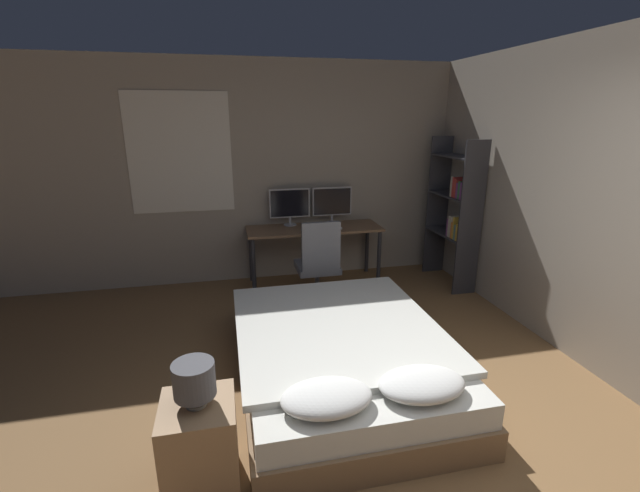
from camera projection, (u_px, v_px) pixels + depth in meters
The scene contains 12 objects.
wall_back at pixel (307, 173), 5.43m from camera, with size 12.00×0.08×2.70m.
wall_side_right at pixel (564, 198), 3.77m from camera, with size 0.06×12.00×2.70m.
bed at pixel (341, 357), 3.37m from camera, with size 1.58×2.10×0.53m.
nightstand at pixel (201, 448), 2.37m from camera, with size 0.40×0.41×0.57m.
bedside_lamp at pixel (194, 380), 2.24m from camera, with size 0.22×0.22×0.25m.
desk at pixel (314, 234), 5.31m from camera, with size 1.66×0.57×0.72m.
monitor_left at pixel (290, 205), 5.32m from camera, with size 0.51×0.16×0.46m.
monitor_right at pixel (332, 203), 5.43m from camera, with size 0.51×0.16×0.46m.
keyboard at pixel (317, 230), 5.12m from camera, with size 0.38×0.13×0.02m.
computer_mouse at pixel (340, 228), 5.17m from camera, with size 0.07×0.05×0.04m.
office_chair at pixel (318, 273), 4.66m from camera, with size 0.52×0.52×1.01m.
bookshelf at pixel (457, 208), 5.15m from camera, with size 0.30×0.82×1.80m.
Camera 1 is at (-1.06, -1.66, 2.05)m, focal length 24.00 mm.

